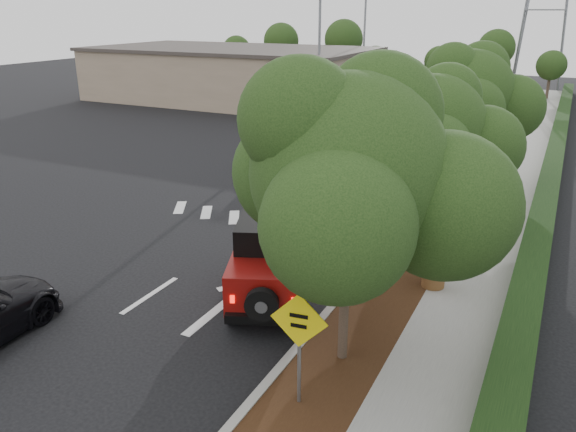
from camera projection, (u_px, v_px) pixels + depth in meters
The scene contains 18 objects.
ground at pixel (150, 295), 14.78m from camera, with size 120.00×120.00×0.00m, color black.
curb at pixel (430, 191), 22.91m from camera, with size 0.20×70.00×0.15m, color #9E9B93.
planting_strip at pixel (455, 195), 22.50m from camera, with size 1.80×70.00×0.12m, color black.
sidewalk at pixel (505, 202), 21.71m from camera, with size 2.00×70.00×0.12m, color gray.
hedge at pixel (546, 199), 21.00m from camera, with size 0.80×70.00×0.80m, color black.
commercial_building at pixel (232, 75), 45.96m from camera, with size 22.00×12.00×4.00m, color gray.
transmission_tower at pixel (534, 89), 52.59m from camera, with size 7.00×4.00×28.00m, color slate, non-canonical shape.
street_tree_near at pixel (342, 361), 12.02m from camera, with size 3.80×3.80×5.92m, color #193210, non-canonical shape.
street_tree_mid at pixel (422, 245), 17.90m from camera, with size 3.20×3.20×5.32m, color #193210, non-canonical shape.
street_tree_far at pixel (460, 190), 23.36m from camera, with size 3.40×3.40×5.62m, color #193210, non-canonical shape.
light_pole_a at pixel (318, 116), 39.33m from camera, with size 2.00×0.22×9.00m, color slate, non-canonical shape.
light_pole_b at pixel (362, 94), 49.82m from camera, with size 2.00×0.22×9.00m, color slate, non-canonical shape.
red_jeep at pixel (272, 257), 14.46m from camera, with size 3.12×4.31×2.11m.
silver_suv_ahead at pixel (372, 186), 21.16m from camera, with size 2.64×5.73×1.59m, color #AAADB2.
silver_sedan_oncoming at pixel (290, 150), 26.54m from camera, with size 1.67×4.80×1.58m, color #B8BCC1.
parked_suv at pixel (266, 101), 40.76m from camera, with size 1.94×4.83×1.65m, color #B1B4B9.
speed_hump_sign at pixel (299, 334), 10.08m from camera, with size 1.08×0.16×2.30m.
terracotta_planter at pixel (435, 260), 14.73m from camera, with size 0.75×0.75×1.31m.
Camera 1 is at (9.10, -10.15, 7.09)m, focal length 35.00 mm.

